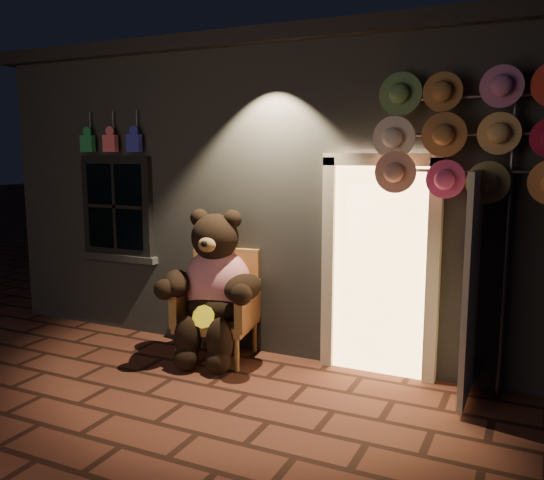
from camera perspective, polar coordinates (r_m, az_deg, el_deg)
The scene contains 5 objects.
ground at distance 5.35m, azimuth -8.76°, elevation -15.67°, with size 60.00×60.00×0.00m, color #572D21.
shop_building at distance 8.48m, azimuth 6.31°, elevation 5.53°, with size 7.30×5.95×3.51m.
wicker_armchair at distance 6.27m, azimuth -5.18°, elevation -6.34°, with size 0.90×0.84×1.15m.
teddy_bear at distance 6.09m, azimuth -5.78°, elevation -4.65°, with size 1.16×0.98×1.61m.
hat_rack at distance 5.32m, azimuth 18.97°, elevation 9.62°, with size 1.65×0.22×2.91m.
Camera 1 is at (2.77, -4.01, 2.20)m, focal length 38.00 mm.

